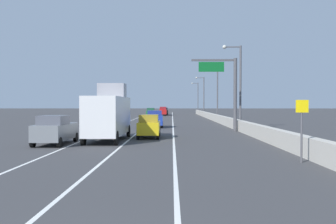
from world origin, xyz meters
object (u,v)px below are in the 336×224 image
at_px(speed_advisory_sign, 302,126).
at_px(lamp_post_right_near, 334,47).
at_px(box_truck, 109,114).
at_px(car_blue_2, 155,119).
at_px(car_green_0, 151,112).
at_px(car_black_5, 164,111).
at_px(lamp_post_right_second, 238,80).
at_px(car_gray_1, 55,130).
at_px(lamp_post_right_third, 216,89).
at_px(car_red_3, 163,111).
at_px(lamp_post_right_fifth, 197,95).
at_px(car_yellow_4, 149,126).
at_px(overhead_sign_gantry, 228,85).
at_px(lamp_post_right_fourth, 203,93).

bearing_deg(speed_advisory_sign, lamp_post_right_near, -22.40).
bearing_deg(box_truck, car_blue_2, 79.87).
xyz_separation_m(car_green_0, car_black_5, (2.86, 10.67, -0.00)).
bearing_deg(lamp_post_right_second, car_blue_2, 164.37).
bearing_deg(car_gray_1, lamp_post_right_third, 68.43).
bearing_deg(car_red_3, lamp_post_right_fifth, 68.68).
height_order(car_red_3, box_truck, box_truck).
distance_m(lamp_post_right_near, box_truck, 16.91).
relative_size(speed_advisory_sign, lamp_post_right_third, 0.32).
bearing_deg(lamp_post_right_near, car_gray_1, 152.06).
bearing_deg(lamp_post_right_third, car_gray_1, -111.57).
bearing_deg(lamp_post_right_third, lamp_post_right_near, -90.40).
bearing_deg(car_yellow_4, car_black_5, 90.07).
xyz_separation_m(speed_advisory_sign, lamp_post_right_third, (1.60, 47.87, 3.67)).
bearing_deg(lamp_post_right_third, overhead_sign_gantry, -94.23).
bearing_deg(car_yellow_4, car_blue_2, 90.62).
bearing_deg(car_yellow_4, box_truck, -143.37).
height_order(lamp_post_right_second, lamp_post_right_fifth, same).
bearing_deg(box_truck, lamp_post_right_fifth, 81.62).
bearing_deg(lamp_post_right_second, lamp_post_right_third, 89.02).
distance_m(car_gray_1, car_black_5, 69.47).
height_order(lamp_post_right_second, box_truck, lamp_post_right_second).
relative_size(lamp_post_right_fifth, car_gray_1, 1.99).
bearing_deg(car_black_5, speed_advisory_sign, -83.93).
distance_m(lamp_post_right_third, car_black_5, 30.98).
xyz_separation_m(lamp_post_right_fifth, car_blue_2, (-9.81, -69.95, -4.42)).
relative_size(lamp_post_right_near, car_green_0, 2.15).
relative_size(speed_advisory_sign, car_black_5, 0.63).
bearing_deg(speed_advisory_sign, lamp_post_right_fifth, 89.07).
relative_size(lamp_post_right_third, car_red_3, 2.19).
bearing_deg(car_blue_2, lamp_post_right_fifth, 82.02).
height_order(lamp_post_right_near, car_black_5, lamp_post_right_near).
bearing_deg(car_gray_1, lamp_post_right_fifth, 79.86).
height_order(speed_advisory_sign, car_green_0, speed_advisory_sign).
distance_m(lamp_post_right_second, car_gray_1, 22.65).
xyz_separation_m(overhead_sign_gantry, lamp_post_right_near, (1.70, -20.79, 0.70)).
height_order(lamp_post_right_fifth, car_black_5, lamp_post_right_fifth).
distance_m(overhead_sign_gantry, lamp_post_right_third, 27.68).
bearing_deg(car_black_5, car_gray_1, -95.03).
height_order(car_red_3, car_black_5, car_red_3).
height_order(car_yellow_4, box_truck, box_truck).
height_order(lamp_post_right_fourth, car_black_5, lamp_post_right_fourth).
relative_size(lamp_post_right_third, car_yellow_4, 2.33).
relative_size(speed_advisory_sign, car_green_0, 0.69).
distance_m(lamp_post_right_second, lamp_post_right_third, 24.20).
distance_m(speed_advisory_sign, car_black_5, 77.36).
distance_m(car_blue_2, box_truck, 16.05).
xyz_separation_m(lamp_post_right_fifth, car_black_5, (-9.74, -19.34, -4.48)).
bearing_deg(car_gray_1, car_yellow_4, 39.19).
distance_m(lamp_post_right_fourth, lamp_post_right_fifth, 24.20).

